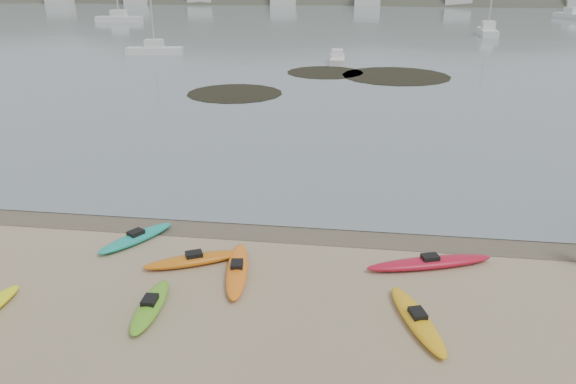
# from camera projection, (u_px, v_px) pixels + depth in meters

# --- Properties ---
(ground) EXTENTS (600.00, 600.00, 0.00)m
(ground) POSITION_uv_depth(u_px,v_px,m) (288.00, 227.00, 22.09)
(ground) COLOR tan
(ground) RESTS_ON ground
(wet_sand) EXTENTS (60.00, 60.00, 0.00)m
(wet_sand) POSITION_uv_depth(u_px,v_px,m) (287.00, 231.00, 21.81)
(wet_sand) COLOR brown
(wet_sand) RESTS_ON ground
(kayaks) EXTENTS (23.20, 9.49, 0.34)m
(kayaks) POSITION_uv_depth(u_px,v_px,m) (249.00, 276.00, 18.22)
(kayaks) COLOR orange
(kayaks) RESTS_ON ground
(kelp_mats) EXTENTS (22.36, 18.98, 0.04)m
(kelp_mats) POSITION_uv_depth(u_px,v_px,m) (338.00, 79.00, 51.64)
(kelp_mats) COLOR black
(kelp_mats) RESTS_ON water
(moored_boats) EXTENTS (95.42, 71.98, 1.23)m
(moored_boats) POSITION_uv_depth(u_px,v_px,m) (365.00, 25.00, 96.03)
(moored_boats) COLOR silver
(moored_boats) RESTS_ON ground
(far_hills) EXTENTS (550.00, 135.00, 80.00)m
(far_hills) POSITION_uv_depth(u_px,v_px,m) (471.00, 45.00, 201.43)
(far_hills) COLOR #384235
(far_hills) RESTS_ON ground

